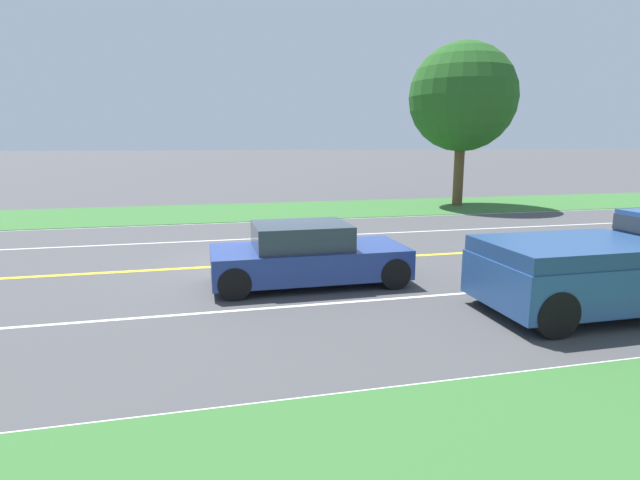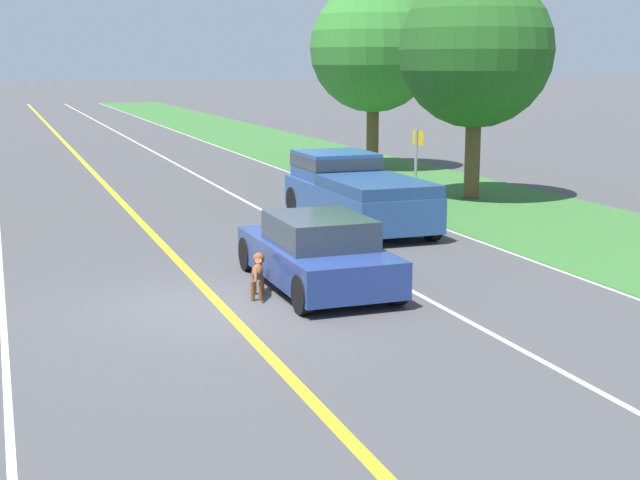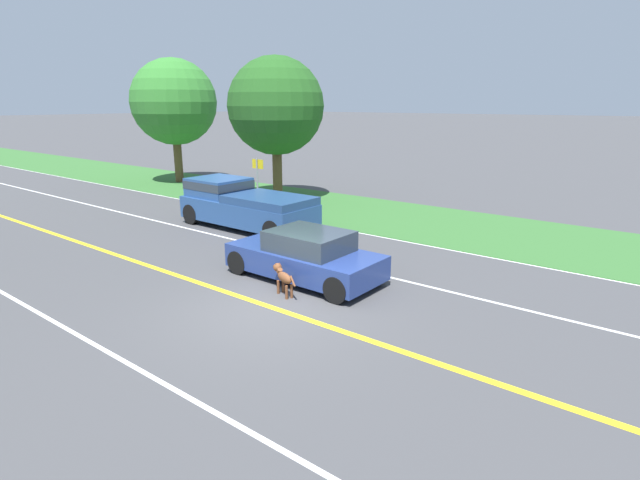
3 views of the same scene
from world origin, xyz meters
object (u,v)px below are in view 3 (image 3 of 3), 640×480
Objects in this scene: dog at (283,277)px; pickup_truck at (243,204)px; ego_car at (306,256)px; roadside_tree_right_far at (174,102)px; roadside_tree_right_near at (276,106)px; street_sign at (258,177)px.

pickup_truck reaches higher than dog.
ego_car is 19.17m from roadside_tree_right_far.
roadside_tree_right_near reaches higher than dog.
dog is 13.37m from roadside_tree_right_near.
roadside_tree_right_near is at bearing 23.30° from street_sign.
roadside_tree_right_far is 10.19m from street_sign.
dog is 0.15× the size of roadside_tree_right_far.
street_sign reaches higher than ego_car.
dog is at bearing -125.71° from pickup_truck.
roadside_tree_right_near reaches higher than street_sign.
dog is 0.16× the size of roadside_tree_right_near.
roadside_tree_right_near is at bearing 63.52° from dog.
ego_car is 0.60× the size of roadside_tree_right_far.
roadside_tree_right_near reaches higher than pickup_truck.
ego_car is 4.00× the size of dog.
roadside_tree_right_far reaches higher than ego_car.
pickup_truck is 0.77× the size of roadside_tree_right_far.
ego_car is 0.78× the size of pickup_truck.
roadside_tree_right_far reaches higher than dog.
roadside_tree_right_near reaches higher than ego_car.
pickup_truck is at bearing -150.19° from roadside_tree_right_near.
pickup_truck is (3.04, 5.63, 0.26)m from ego_car.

